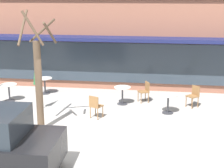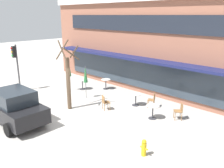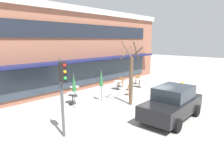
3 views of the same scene
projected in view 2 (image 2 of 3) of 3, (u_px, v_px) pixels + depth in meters
name	position (u px, v px, depth m)	size (l,w,h in m)	color
ground_plane	(75.00, 118.00, 12.93)	(80.00, 80.00, 0.00)	#ADA8A0
building_facade	(175.00, 42.00, 18.77)	(19.85, 9.10, 6.73)	#935B47
cafe_table_near_wall	(136.00, 97.00, 14.58)	(0.70, 0.70, 0.76)	#333338
cafe_table_streetside	(82.00, 83.00, 17.74)	(0.70, 0.70, 0.76)	#333338
cafe_table_by_tree	(153.00, 110.00, 12.70)	(0.70, 0.70, 0.76)	#333338
cafe_table_mid_patio	(106.00, 82.00, 17.84)	(0.70, 0.70, 0.76)	#333338
patio_umbrella_green_folded	(85.00, 74.00, 15.61)	(0.28, 0.28, 2.20)	#4C4C51
patio_umbrella_cream_folded	(69.00, 69.00, 17.18)	(0.28, 0.28, 2.20)	#4C4C51
cafe_chair_0	(152.00, 99.00, 14.25)	(0.53, 0.53, 0.89)	olive
cafe_chair_1	(105.00, 102.00, 13.87)	(0.53, 0.53, 0.89)	olive
cafe_chair_2	(180.00, 110.00, 12.62)	(0.56, 0.56, 0.89)	olive
parked_sedan	(14.00, 106.00, 12.20)	(4.24, 2.10, 1.76)	black
street_tree	(68.00, 79.00, 13.71)	(1.03, 1.09, 4.07)	brown
traffic_light_pole	(16.00, 60.00, 16.91)	(0.26, 0.44, 3.40)	#47474C
fire_hydrant	(144.00, 148.00, 9.37)	(0.36, 0.20, 0.71)	gold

